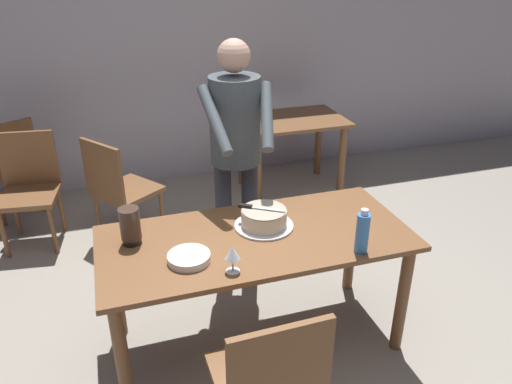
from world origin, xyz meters
The scene contains 15 objects.
ground_plane centered at (0.00, 0.00, 0.00)m, with size 14.00×14.00×0.00m, color gray.
back_wall centered at (0.00, 2.66, 1.35)m, with size 10.00×0.12×2.70m, color #ADA8B2.
main_dining_table centered at (0.00, 0.00, 0.64)m, with size 1.73×0.78×0.75m.
cake_on_platter centered at (0.08, 0.09, 0.80)m, with size 0.34×0.34×0.11m.
cake_knife centered at (0.02, 0.13, 0.87)m, with size 0.24×0.17×0.02m.
plate_stack centered at (-0.40, -0.13, 0.77)m, with size 0.22×0.22×0.04m.
wine_glass_near centered at (-0.21, -0.28, 0.85)m, with size 0.08×0.08×0.14m.
water_bottle centered at (0.48, -0.31, 0.86)m, with size 0.07×0.07×0.25m.
hurricane_lamp centered at (-0.66, 0.13, 0.86)m, with size 0.11×0.11×0.21m.
person_cutting_cake centered at (0.06, 0.60, 1.08)m, with size 0.47×0.56×1.72m.
chair_near_side centered at (-0.19, -0.77, 0.49)m, with size 0.45×0.45×0.90m.
background_table centered at (0.98, 1.96, 0.58)m, with size 1.00×0.70×0.74m.
background_chair_0 centered at (-1.37, 1.69, 0.49)m, with size 0.49×0.49×0.90m.
background_chair_1 centered at (-0.68, 1.44, 0.49)m, with size 0.61×0.61×0.90m.
background_chair_2 centered at (-1.58, 2.20, 0.49)m, with size 0.60×0.60×0.90m.
Camera 1 is at (-0.71, -2.22, 2.16)m, focal length 34.34 mm.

